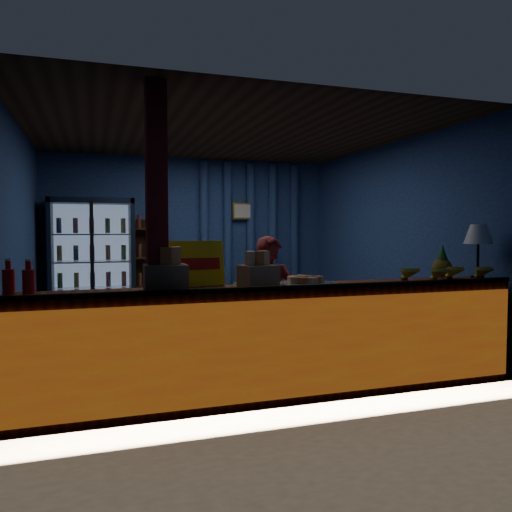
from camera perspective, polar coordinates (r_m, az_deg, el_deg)
The scene contains 20 objects.
ground at distance 6.26m, azimuth -3.51°, elevation -10.27°, with size 4.60×4.60×0.00m, color #515154.
room_walls at distance 6.09m, azimuth -3.56°, elevation 4.24°, with size 4.60×4.60×4.60m.
dirt_apron at distance 2.97m, azimuth 17.54°, elevation -26.11°, with size 5.60×5.60×0.00m, color brown.
counter at distance 4.38m, azimuth 2.86°, elevation -9.67°, with size 4.40×0.57×0.99m.
support_post at distance 4.03m, azimuth -11.25°, elevation 1.00°, with size 0.16×0.16×2.60m, color maroon.
beverage_cooler at distance 7.83m, azimuth -18.20°, elevation -0.83°, with size 1.20×0.62×1.90m.
bottle_shelf at distance 8.02m, azimuth -12.10°, elevation -1.66°, with size 0.50×0.28×1.60m.
curtain_folds at distance 8.43m, azimuth -0.62°, elevation 2.07°, with size 1.74×0.14×2.50m.
framed_picture at distance 8.35m, azimuth -1.52°, elevation 5.15°, with size 0.36×0.04×0.28m.
shopkeeper at distance 4.92m, azimuth 1.65°, elevation -5.74°, with size 0.50×0.33×1.38m, color maroon.
green_chair at distance 7.72m, azimuth -2.12°, elevation -5.40°, with size 0.66×0.68×0.62m, color #52A561.
side_table at distance 7.98m, azimuth 1.70°, elevation -5.34°, with size 0.73×0.63×0.67m.
yellow_sign at distance 4.31m, azimuth -6.86°, elevation -0.88°, with size 0.50×0.13×0.39m.
soda_bottles at distance 4.00m, azimuth -25.51°, elevation -2.65°, with size 0.23×0.17×0.28m.
snack_box_left at distance 3.99m, azimuth -10.32°, elevation -2.25°, with size 0.34×0.28×0.35m.
snack_box_centre at distance 4.23m, azimuth 0.24°, elevation -2.12°, with size 0.33×0.29×0.31m.
pastry_tray at distance 4.38m, azimuth 5.78°, elevation -3.02°, with size 0.50×0.50×0.08m.
banana_bunches at distance 5.03m, azimuth 20.69°, elevation -1.85°, with size 0.97×0.29×0.16m.
table_lamp at distance 5.33m, azimuth 24.07°, elevation 2.05°, with size 0.28×0.28×0.54m.
pineapple at distance 5.35m, azimuth 20.51°, elevation -0.93°, with size 0.19×0.19×0.33m.
Camera 1 is at (-1.53, -5.90, 1.44)m, focal length 35.00 mm.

